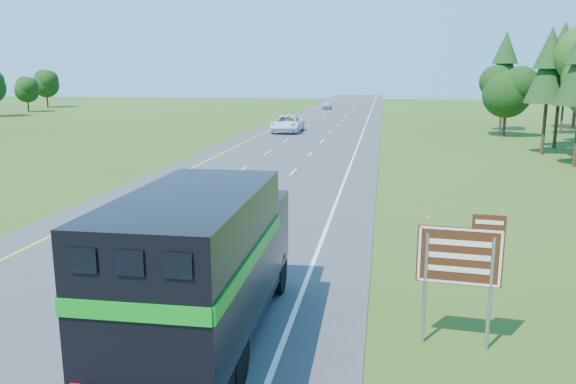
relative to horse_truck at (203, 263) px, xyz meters
name	(u,v)px	position (x,y,z in m)	size (l,w,h in m)	color
road	(308,138)	(-3.66, 46.06, -2.12)	(15.00, 260.00, 0.04)	#38383A
lane_markings	(308,138)	(-3.66, 46.06, -2.09)	(11.15, 260.00, 0.01)	yellow
horse_truck	(203,263)	(0.00, 0.00, 0.00)	(2.93, 8.91, 3.92)	black
white_suv	(287,124)	(-6.73, 51.50, -1.13)	(3.20, 6.95, 1.93)	white
far_car	(327,105)	(-6.75, 96.84, -1.36)	(1.75, 4.35, 1.48)	#B0B0B7
exit_sign	(461,261)	(6.01, 1.01, 0.03)	(1.97, 0.24, 3.34)	gray
delineator	(427,222)	(6.03, 10.98, -1.61)	(0.08, 0.04, 0.98)	orange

